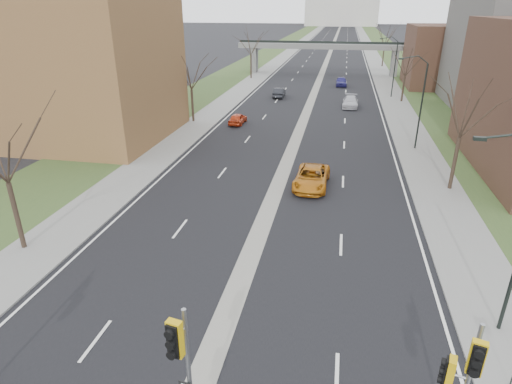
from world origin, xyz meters
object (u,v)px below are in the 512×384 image
(car_right_near, at_px, (312,178))
(car_right_mid, at_px, (350,102))
(signal_pole_median, at_px, (182,361))
(signal_pole_right, at_px, (463,374))
(car_left_far, at_px, (279,93))
(car_right_far, at_px, (341,81))
(car_left_near, at_px, (238,119))

(car_right_near, distance_m, car_right_mid, 29.67)
(signal_pole_median, height_order, car_right_mid, signal_pole_median)
(signal_pole_right, xyz_separation_m, car_left_far, (-13.39, 55.23, -2.56))
(car_right_far, bearing_deg, car_right_mid, -86.77)
(signal_pole_median, height_order, car_left_near, signal_pole_median)
(car_right_near, bearing_deg, car_right_far, 90.50)
(signal_pole_right, height_order, car_right_mid, signal_pole_right)
(signal_pole_right, xyz_separation_m, car_right_mid, (-2.75, 50.34, -2.54))
(car_right_near, bearing_deg, car_right_mid, 86.55)
(signal_pole_median, relative_size, car_left_far, 1.22)
(signal_pole_median, bearing_deg, car_left_near, 112.31)
(signal_pole_median, xyz_separation_m, car_right_far, (3.68, 68.77, -2.89))
(car_left_far, relative_size, car_right_far, 0.95)
(car_right_far, bearing_deg, car_left_near, -113.64)
(car_left_near, distance_m, car_left_far, 17.07)
(car_right_far, bearing_deg, signal_pole_median, -94.78)
(signal_pole_median, xyz_separation_m, car_right_near, (2.10, 22.29, -2.92))
(car_left_near, height_order, car_left_far, car_left_far)
(car_left_near, bearing_deg, car_right_far, -109.69)
(signal_pole_right, relative_size, car_right_mid, 0.99)
(car_left_far, xyz_separation_m, car_right_mid, (10.64, -4.89, 0.02))
(signal_pole_right, distance_m, car_right_mid, 50.48)
(signal_pole_median, height_order, car_right_near, signal_pole_median)
(car_left_near, height_order, car_right_far, car_right_far)
(signal_pole_right, bearing_deg, car_left_near, 127.60)
(car_left_near, distance_m, car_right_near, 20.21)
(car_right_far, bearing_deg, car_left_far, -128.95)
(car_left_far, bearing_deg, car_left_near, 80.67)
(car_left_far, bearing_deg, car_right_near, 101.46)
(signal_pole_median, relative_size, car_right_far, 1.16)
(signal_pole_right, distance_m, car_left_near, 41.58)
(signal_pole_median, height_order, car_right_far, signal_pole_median)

